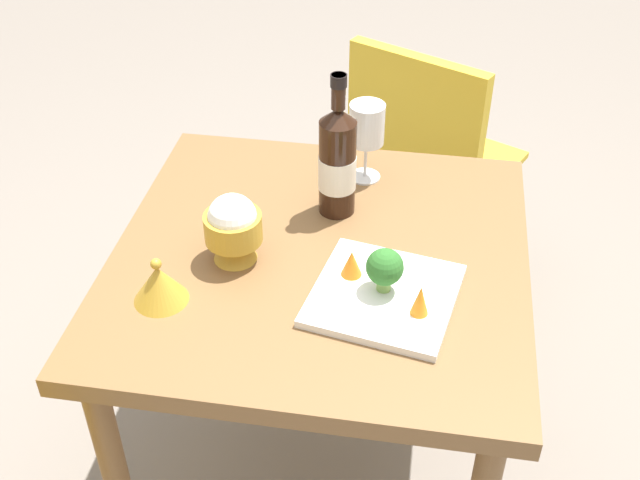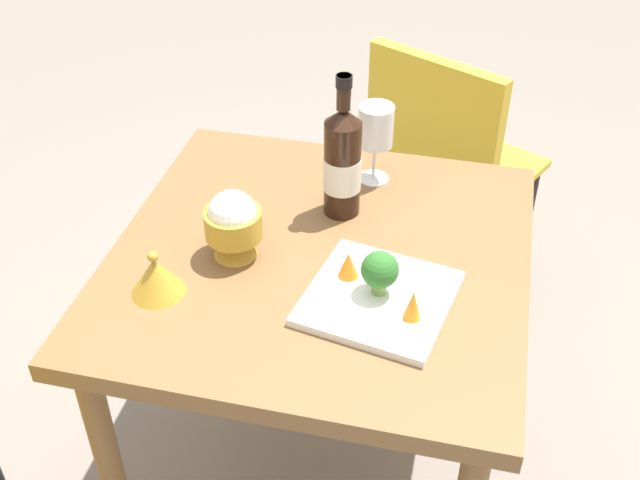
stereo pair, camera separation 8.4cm
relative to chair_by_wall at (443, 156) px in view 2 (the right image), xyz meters
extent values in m
cube|color=brown|center=(-0.18, -0.77, 0.20)|extent=(0.80, 0.80, 0.04)
cylinder|color=brown|center=(-0.52, -0.42, -0.18)|extent=(0.05, 0.05, 0.71)
cylinder|color=brown|center=(0.16, -0.42, -0.18)|extent=(0.05, 0.05, 0.71)
cube|color=gold|center=(0.05, 0.09, -0.09)|extent=(0.54, 0.54, 0.02)
cube|color=gold|center=(-0.03, -0.07, 0.12)|extent=(0.38, 0.21, 0.40)
cylinder|color=black|center=(-0.03, 0.32, -0.31)|extent=(0.03, 0.03, 0.43)
cylinder|color=black|center=(0.27, 0.17, -0.31)|extent=(0.03, 0.03, 0.43)
cylinder|color=black|center=(-0.18, 0.02, -0.31)|extent=(0.03, 0.03, 0.43)
cylinder|color=black|center=(0.12, -0.13, -0.31)|extent=(0.03, 0.03, 0.43)
cylinder|color=black|center=(-0.17, -0.62, 0.32)|extent=(0.07, 0.08, 0.21)
cone|color=black|center=(-0.17, -0.62, 0.44)|extent=(0.07, 0.08, 0.03)
cylinder|color=black|center=(-0.17, -0.62, 0.49)|extent=(0.03, 0.03, 0.07)
cylinder|color=black|center=(-0.17, -0.62, 0.51)|extent=(0.03, 0.03, 0.02)
cylinder|color=silver|center=(-0.17, -0.62, 0.31)|extent=(0.08, 0.08, 0.07)
cylinder|color=white|center=(-0.12, -0.49, 0.22)|extent=(0.07, 0.07, 0.00)
cylinder|color=white|center=(-0.12, -0.49, 0.26)|extent=(0.01, 0.01, 0.08)
cylinder|color=white|center=(-0.12, -0.49, 0.35)|extent=(0.08, 0.08, 0.09)
cone|color=gold|center=(-0.34, -0.81, 0.24)|extent=(0.08, 0.08, 0.04)
cylinder|color=gold|center=(-0.34, -0.81, 0.29)|extent=(0.11, 0.11, 0.05)
sphere|color=white|center=(-0.34, -0.81, 0.31)|extent=(0.09, 0.09, 0.09)
cone|color=gold|center=(-0.44, -0.95, 0.25)|extent=(0.10, 0.10, 0.07)
sphere|color=gold|center=(-0.44, -0.95, 0.30)|extent=(0.02, 0.02, 0.02)
cube|color=white|center=(-0.04, -0.88, 0.22)|extent=(0.29, 0.29, 0.02)
cylinder|color=#729E4C|center=(-0.04, -0.87, 0.25)|extent=(0.03, 0.03, 0.03)
sphere|color=#2D6B28|center=(-0.04, -0.87, 0.28)|extent=(0.07, 0.07, 0.07)
cone|color=orange|center=(-0.11, -0.84, 0.26)|extent=(0.04, 0.04, 0.05)
cone|color=orange|center=(0.02, -0.93, 0.26)|extent=(0.03, 0.03, 0.06)
camera|label=1|loc=(0.02, -1.95, 1.17)|focal=44.29mm
camera|label=2|loc=(0.10, -1.93, 1.17)|focal=44.29mm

